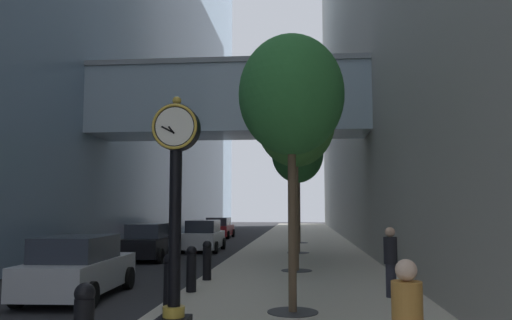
% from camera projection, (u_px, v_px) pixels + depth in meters
% --- Properties ---
extents(ground_plane, '(110.00, 110.00, 0.00)m').
position_uv_depth(ground_plane, '(244.00, 250.00, 28.60)').
color(ground_plane, '#262628').
rests_on(ground_plane, ground).
extents(sidewalk_right, '(6.43, 80.00, 0.14)m').
position_uv_depth(sidewalk_right, '(301.00, 245.00, 31.29)').
color(sidewalk_right, '#BCB29E').
rests_on(sidewalk_right, ground).
extents(street_clock, '(0.84, 0.55, 4.25)m').
position_uv_depth(street_clock, '(175.00, 203.00, 8.98)').
color(street_clock, black).
rests_on(street_clock, sidewalk_right).
extents(bollard_fourth, '(0.29, 0.29, 1.22)m').
position_uv_depth(bollard_fourth, '(170.00, 279.00, 11.36)').
color(bollard_fourth, black).
rests_on(bollard_fourth, sidewalk_right).
extents(bollard_fifth, '(0.29, 0.29, 1.22)m').
position_uv_depth(bollard_fifth, '(191.00, 268.00, 13.58)').
color(bollard_fifth, black).
rests_on(bollard_fifth, sidewalk_right).
extents(bollard_sixth, '(0.29, 0.29, 1.22)m').
position_uv_depth(bollard_sixth, '(207.00, 259.00, 15.81)').
color(bollard_sixth, black).
rests_on(bollard_sixth, sidewalk_right).
extents(street_tree_near, '(2.36, 2.36, 6.12)m').
position_uv_depth(street_tree_near, '(291.00, 96.00, 11.31)').
color(street_tree_near, '#333335').
rests_on(street_tree_near, sidewalk_right).
extents(street_tree_mid_near, '(2.88, 2.88, 7.04)m').
position_uv_depth(street_tree_mid_near, '(296.00, 122.00, 18.53)').
color(street_tree_mid_near, '#333335').
rests_on(street_tree_mid_near, sidewalk_right).
extents(street_tree_mid_far, '(2.63, 2.63, 6.52)m').
position_uv_depth(street_tree_mid_far, '(298.00, 153.00, 25.66)').
color(street_tree_mid_far, '#333335').
rests_on(street_tree_mid_far, sidewalk_right).
extents(street_tree_far, '(2.39, 2.39, 6.75)m').
position_uv_depth(street_tree_far, '(299.00, 160.00, 32.86)').
color(street_tree_far, '#333335').
rests_on(street_tree_far, sidewalk_right).
extents(pedestrian_by_clock, '(0.41, 0.41, 1.75)m').
position_uv_depth(pedestrian_by_clock, '(391.00, 260.00, 12.79)').
color(pedestrian_by_clock, '#23232D').
rests_on(pedestrian_by_clock, sidewalk_right).
extents(car_silver_near, '(2.15, 4.38, 1.63)m').
position_uv_depth(car_silver_near, '(78.00, 268.00, 13.47)').
color(car_silver_near, '#B7BABF').
rests_on(car_silver_near, ground).
extents(car_black_mid, '(1.99, 4.07, 1.66)m').
position_uv_depth(car_black_mid, '(150.00, 242.00, 23.11)').
color(car_black_mid, black).
rests_on(car_black_mid, ground).
extents(car_red_far, '(2.07, 4.13, 1.61)m').
position_uv_depth(car_red_far, '(219.00, 228.00, 39.74)').
color(car_red_far, '#AD191E').
rests_on(car_red_far, ground).
extents(car_white_trailing, '(2.01, 4.18, 1.70)m').
position_uv_depth(car_white_trailing, '(204.00, 236.00, 27.73)').
color(car_white_trailing, silver).
rests_on(car_white_trailing, ground).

